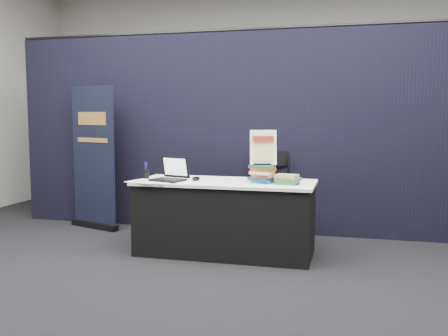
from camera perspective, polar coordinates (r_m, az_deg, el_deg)
floor at (r=4.69m, az=-1.58°, el=-11.48°), size 8.00×8.00×0.00m
wall_back at (r=8.39m, az=6.06°, el=8.30°), size 8.00×0.02×3.50m
drape_partition at (r=6.03m, az=2.62°, el=4.02°), size 6.00×0.08×2.40m
display_table at (r=5.11m, az=0.13°, el=-5.66°), size 1.80×0.75×0.75m
laptop at (r=5.09m, az=-6.29°, el=-0.80°), size 0.37×0.34×0.24m
mouse at (r=5.09m, az=-3.23°, el=-1.21°), size 0.09×0.13×0.04m
brochure_left at (r=5.04m, az=-9.06°, el=-1.55°), size 0.39×0.31×0.00m
brochure_mid at (r=5.02m, az=-7.65°, el=-1.56°), size 0.40×0.35×0.00m
brochure_right at (r=5.01m, az=-5.67°, el=-1.56°), size 0.35×0.28×0.00m
pen_cup at (r=5.31m, az=-8.91°, el=-0.71°), size 0.08×0.08×0.09m
book_stack_tall at (r=4.91m, az=4.42°, el=-0.69°), size 0.25×0.22×0.17m
book_stack_short at (r=4.86m, az=7.22°, el=-1.28°), size 0.25×0.21×0.09m
info_sign at (r=4.92m, az=4.51°, el=2.32°), size 0.28×0.16×0.36m
pullup_banner at (r=6.42m, az=-14.67°, el=0.25°), size 0.74×0.34×1.77m
stacking_chair at (r=5.76m, az=5.03°, el=-2.57°), size 0.56×0.57×0.99m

